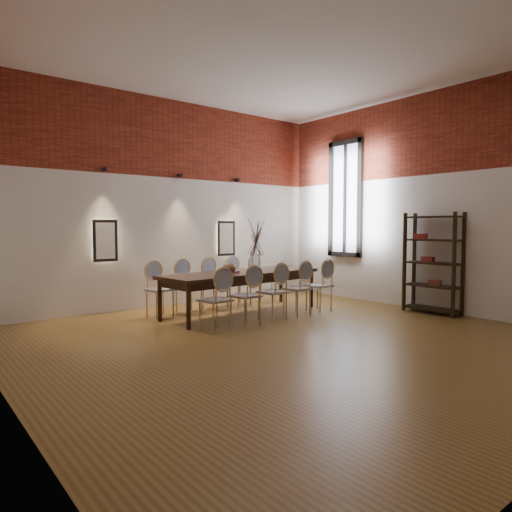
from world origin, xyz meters
TOP-DOWN VIEW (x-y plane):
  - floor at (0.00, 0.00)m, footprint 7.00×7.00m
  - ceiling at (0.00, 0.00)m, footprint 7.00×7.00m
  - wall_back at (0.00, 3.55)m, footprint 7.00×0.10m
  - wall_right at (3.55, 0.00)m, footprint 0.10×7.00m
  - brick_band_back at (0.00, 3.48)m, footprint 7.00×0.02m
  - brick_band_right at (3.48, 0.00)m, footprint 0.02×7.00m
  - niche_left at (-1.30, 3.45)m, footprint 0.36×0.06m
  - niche_right at (1.30, 3.45)m, footprint 0.36×0.06m
  - spot_fixture_left at (-1.30, 3.42)m, footprint 0.08×0.10m
  - spot_fixture_mid at (0.20, 3.42)m, footprint 0.08×0.10m
  - spot_fixture_right at (1.60, 3.42)m, footprint 0.08×0.10m
  - window_glass at (3.46, 2.00)m, footprint 0.02×0.78m
  - window_frame at (3.44, 2.00)m, footprint 0.08×0.90m
  - window_mullion at (3.44, 2.00)m, footprint 0.06×0.06m
  - dining_table at (0.58, 1.91)m, footprint 3.09×1.22m
  - chair_near_a at (-0.56, 1.05)m, footprint 0.47×0.47m
  - chair_near_b at (0.05, 1.09)m, footprint 0.47×0.47m
  - chair_near_c at (0.65, 1.14)m, footprint 0.47×0.47m
  - chair_near_d at (1.25, 1.19)m, footprint 0.47×0.47m
  - chair_near_e at (1.85, 1.24)m, footprint 0.47×0.47m
  - chair_far_a at (-0.68, 2.57)m, footprint 0.47×0.47m
  - chair_far_b at (-0.08, 2.62)m, footprint 0.47×0.47m
  - chair_far_c at (0.52, 2.67)m, footprint 0.47×0.47m
  - chair_far_d at (1.12, 2.72)m, footprint 0.47×0.47m
  - chair_far_e at (1.73, 2.77)m, footprint 0.47×0.47m
  - vase at (0.93, 1.94)m, footprint 0.14×0.14m
  - dried_branches at (0.93, 1.94)m, footprint 0.50×0.50m
  - bowl at (0.26, 1.83)m, footprint 0.24×0.24m
  - book at (0.32, 1.88)m, footprint 0.27×0.20m
  - shelving_rack at (3.28, -0.17)m, footprint 0.39×1.00m

SIDE VIEW (x-z plane):
  - floor at x=0.00m, z-range -0.02..0.00m
  - dining_table at x=0.58m, z-range 0.00..0.75m
  - chair_near_a at x=-0.56m, z-range 0.00..0.94m
  - chair_near_b at x=0.05m, z-range 0.00..0.94m
  - chair_near_c at x=0.65m, z-range 0.00..0.94m
  - chair_near_d at x=1.25m, z-range 0.00..0.94m
  - chair_near_e at x=1.85m, z-range 0.00..0.94m
  - chair_far_a at x=-0.68m, z-range 0.00..0.94m
  - chair_far_b at x=-0.08m, z-range 0.00..0.94m
  - chair_far_c at x=0.52m, z-range 0.00..0.94m
  - chair_far_d at x=1.12m, z-range 0.00..0.94m
  - chair_far_e at x=1.73m, z-range 0.00..0.94m
  - book at x=0.32m, z-range 0.75..0.78m
  - bowl at x=0.26m, z-range 0.75..0.93m
  - vase at x=0.93m, z-range 0.75..1.05m
  - shelving_rack at x=3.28m, z-range 0.00..1.80m
  - niche_left at x=-1.30m, z-range 0.97..1.63m
  - niche_right at x=1.30m, z-range 0.97..1.63m
  - dried_branches at x=0.93m, z-range 1.00..1.70m
  - wall_back at x=0.00m, z-range 0.00..4.00m
  - wall_right at x=3.55m, z-range 0.00..4.00m
  - window_glass at x=3.46m, z-range 0.96..3.34m
  - window_frame at x=3.44m, z-range 0.90..3.40m
  - window_mullion at x=3.44m, z-range 0.95..3.35m
  - spot_fixture_left at x=-1.30m, z-range 2.51..2.59m
  - spot_fixture_mid at x=0.20m, z-range 2.51..2.59m
  - spot_fixture_right at x=1.60m, z-range 2.51..2.59m
  - brick_band_back at x=0.00m, z-range 2.50..4.00m
  - brick_band_right at x=3.48m, z-range 2.50..4.00m
  - ceiling at x=0.00m, z-range 4.00..4.02m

